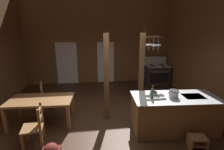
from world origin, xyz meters
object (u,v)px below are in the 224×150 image
dining_table (41,102)px  stockpot_on_counter (174,94)px  bottle_tall_on_counter (152,93)px  ladderback_chair_near_window (35,127)px  stove_range (157,74)px  mixing_bowl_on_counter (153,93)px  kitchen_island (174,113)px  step_stool (197,141)px  ladderback_chair_by_post (47,96)px

dining_table → stockpot_on_counter: 3.54m
bottle_tall_on_counter → ladderback_chair_near_window: bearing=-177.9°
ladderback_chair_near_window → stove_range: bearing=40.9°
stockpot_on_counter → bottle_tall_on_counter: bearing=179.0°
stove_range → mixing_bowl_on_counter: stove_range is taller
ladderback_chair_near_window → bottle_tall_on_counter: bearing=2.1°
kitchen_island → mixing_bowl_on_counter: 0.74m
stockpot_on_counter → mixing_bowl_on_counter: 0.50m
stove_range → stockpot_on_counter: 4.07m
ladderback_chair_near_window → stockpot_on_counter: 3.37m
step_stool → dining_table: size_ratio=0.23×
ladderback_chair_by_post → bottle_tall_on_counter: bearing=-30.0°
kitchen_island → bottle_tall_on_counter: 0.88m
step_stool → mixing_bowl_on_counter: size_ratio=2.06×
ladderback_chair_by_post → stockpot_on_counter: 3.95m
mixing_bowl_on_counter → dining_table: bearing=169.6°
stockpot_on_counter → ladderback_chair_by_post: bearing=154.0°
dining_table → bottle_tall_on_counter: size_ratio=5.16×
step_stool → ladderback_chair_near_window: bearing=169.9°
dining_table → stockpot_on_counter: stockpot_on_counter is taller
kitchen_island → mixing_bowl_on_counter: mixing_bowl_on_counter is taller
stove_range → dining_table: size_ratio=0.76×
dining_table → stockpot_on_counter: bearing=-13.4°
ladderback_chair_near_window → ladderback_chair_by_post: same height
dining_table → mixing_bowl_on_counter: 3.07m
stove_range → dining_table: stove_range is taller
mixing_bowl_on_counter → bottle_tall_on_counter: bottle_tall_on_counter is taller
bottle_tall_on_counter → ladderback_chair_by_post: bearing=150.0°
dining_table → bottle_tall_on_counter: bearing=-15.7°
ladderback_chair_by_post → bottle_tall_on_counter: 3.46m
stove_range → stockpot_on_counter: stove_range is taller
dining_table → ladderback_chair_by_post: bearing=95.4°
ladderback_chair_by_post → stockpot_on_counter: bearing=-26.0°
step_stool → dining_table: 4.02m
kitchen_island → step_stool: kitchen_island is taller
mixing_bowl_on_counter → kitchen_island: bearing=-24.1°
kitchen_island → stove_range: bearing=73.3°
ladderback_chair_by_post → stockpot_on_counter: (3.51, -1.71, 0.58)m
stove_range → ladderback_chair_by_post: size_ratio=1.39×
kitchen_island → mixing_bowl_on_counter: bearing=155.9°
bottle_tall_on_counter → mixing_bowl_on_counter: bearing=61.2°
step_stool → ladderback_chair_near_window: (-3.58, 0.64, 0.27)m
step_stool → mixing_bowl_on_counter: 1.44m
stove_range → step_stool: stove_range is taller
stove_range → stockpot_on_counter: size_ratio=4.26×
step_stool → stockpot_on_counter: stockpot_on_counter is taller
ladderback_chair_by_post → ladderback_chair_near_window: bearing=-84.2°
ladderback_chair_by_post → mixing_bowl_on_counter: 3.45m
dining_table → stove_range: bearing=33.1°
kitchen_island → ladderback_chair_near_window: (-3.41, -0.13, -0.01)m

